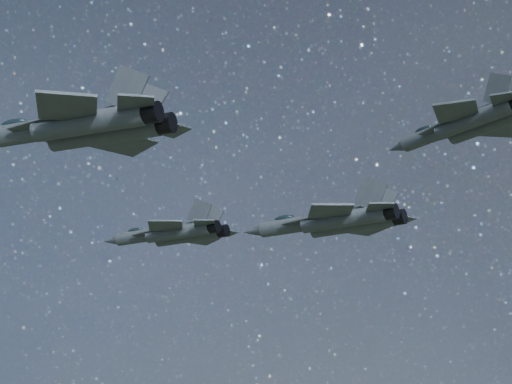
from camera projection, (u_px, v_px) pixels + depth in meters
The scene contains 4 objects.
jet_lead at pixel (173, 233), 91.36m from camera, with size 16.24×11.35×4.09m.
jet_left at pixel (335, 221), 90.83m from camera, with size 19.76×13.91×5.00m.
jet_right at pixel (80, 127), 64.80m from camera, with size 19.59×13.35×4.92m.
jet_slot at pixel (469, 123), 68.76m from camera, with size 15.10×10.20×3.80m.
Camera 1 is at (39.85, -64.94, 135.64)m, focal length 60.00 mm.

